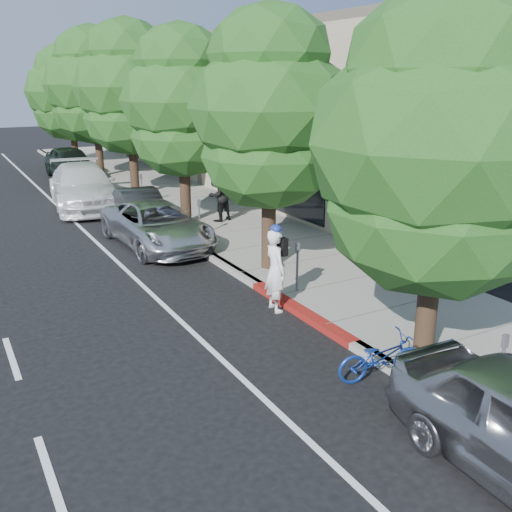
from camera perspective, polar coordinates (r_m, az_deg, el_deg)
ground at (r=12.73m, az=6.97°, el=-7.36°), size 120.00×120.00×0.00m
sidewalk at (r=20.26m, az=-1.11°, el=2.47°), size 4.60×56.00×0.15m
curb at (r=19.31m, az=-7.13°, el=1.59°), size 0.30×56.00×0.15m
curb_red_segment at (r=13.44m, az=4.47°, el=-5.54°), size 0.32×4.00×0.15m
storefront_building at (r=31.93m, az=1.95°, el=14.20°), size 10.00×36.00×7.00m
street_tree_0 at (r=10.75m, az=18.17°, el=10.24°), size 4.93×4.93×6.93m
street_tree_1 at (r=15.42m, az=1.35°, el=14.21°), size 4.34×4.34×7.18m
street_tree_2 at (r=20.80m, az=-7.41°, el=14.89°), size 4.33×4.33×7.16m
street_tree_3 at (r=26.44m, az=-12.59°, el=15.98°), size 4.83×4.83×7.81m
street_tree_4 at (r=32.21m, az=-15.91°, el=15.99°), size 5.20×5.20×7.95m
street_tree_5 at (r=38.07m, az=-18.14°, el=15.26°), size 5.32×5.32×7.40m
cyclist at (r=13.35m, az=1.96°, el=-1.45°), size 0.53×0.76×1.98m
bicycle at (r=10.78m, az=12.34°, el=-9.87°), size 1.76×0.92×0.88m
silver_suv at (r=18.82m, az=-9.88°, el=3.05°), size 2.60×5.24×1.43m
dark_sedan at (r=21.74m, az=-11.45°, el=4.76°), size 1.63×4.09×1.32m
white_pickup at (r=25.37m, az=-16.90°, el=6.69°), size 3.18×6.41×1.79m
dark_suv_far at (r=33.05m, az=-18.08°, el=8.88°), size 2.19×5.11×1.72m
pedestrian at (r=21.31m, az=-3.71°, el=6.06°), size 1.08×0.93×1.93m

